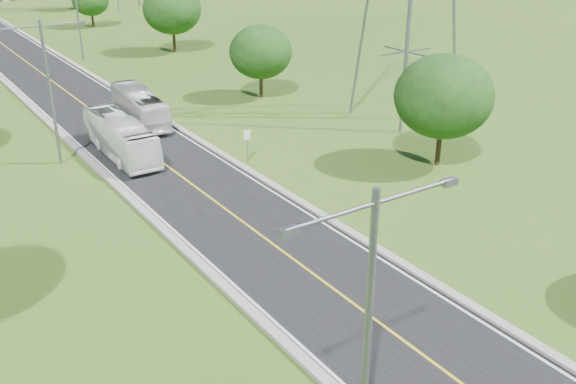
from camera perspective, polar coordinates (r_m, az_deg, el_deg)
name	(u,v)px	position (r m, az deg, el deg)	size (l,w,h in m)	color
ground	(80,102)	(63.56, -18.00, 7.61)	(260.00, 260.00, 0.00)	#355518
road	(62,88)	(69.17, -19.48, 8.70)	(8.00, 150.00, 0.06)	black
curb_left	(17,94)	(68.28, -22.93, 8.06)	(0.50, 150.00, 0.22)	gray
curb_right	(103,82)	(70.27, -16.14, 9.41)	(0.50, 150.00, 0.22)	gray
speed_limit_sign	(247,140)	(45.42, -3.67, 4.61)	(0.55, 0.09, 2.40)	slate
streetlight_near_left	(368,321)	(18.48, 7.16, -11.33)	(5.90, 0.25, 10.00)	slate
streetlight_mid_left	(49,81)	(46.57, -20.51, 9.22)	(5.90, 0.25, 10.00)	slate
streetlight_far_right	(77,9)	(81.02, -18.26, 15.21)	(5.90, 0.25, 10.00)	slate
tree_rb	(444,96)	(44.99, 13.67, 8.26)	(6.72, 6.72, 7.82)	black
tree_rc	(261,52)	(61.18, -2.45, 12.33)	(5.88, 5.88, 6.84)	black
tree_rd	(172,9)	(82.97, -10.27, 15.69)	(7.14, 7.14, 8.30)	black
tree_re	(90,0)	(104.59, -17.17, 15.99)	(5.46, 5.46, 6.35)	black
bus_outbound	(139,107)	(55.32, -13.09, 7.41)	(2.33, 9.97, 2.78)	silver
bus_inbound	(120,137)	(48.01, -14.68, 4.78)	(2.38, 10.17, 2.83)	white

